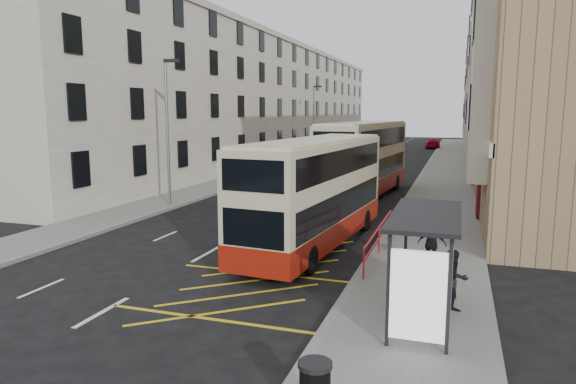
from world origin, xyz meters
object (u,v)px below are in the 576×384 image
(bus_shelter, at_px, (430,246))
(car_red, at_px, (433,143))
(street_lamp_near, at_px, (168,125))
(white_van, at_px, (340,153))
(double_decker_rear, at_px, (364,159))
(pedestrian_mid, at_px, (453,281))
(car_dark, at_px, (360,143))
(car_silver, at_px, (355,144))
(double_decker_front, at_px, (316,193))
(pedestrian_far, at_px, (432,244))
(pedestrian_near, at_px, (414,286))
(street_lamp_far, at_px, (314,118))

(bus_shelter, height_order, car_red, bus_shelter)
(street_lamp_near, distance_m, white_van, 31.48)
(double_decker_rear, distance_m, pedestrian_mid, 19.30)
(car_dark, xyz_separation_m, car_red, (10.40, 2.71, 0.07))
(car_silver, bearing_deg, white_van, -83.55)
(white_van, bearing_deg, street_lamp_near, -83.04)
(street_lamp_near, height_order, double_decker_front, street_lamp_near)
(pedestrian_far, bearing_deg, double_decker_rear, -65.41)
(pedestrian_near, height_order, pedestrian_far, pedestrian_near)
(street_lamp_far, xyz_separation_m, pedestrian_far, (14.54, -37.53, -3.68))
(pedestrian_near, bearing_deg, bus_shelter, 112.36)
(pedestrian_far, bearing_deg, bus_shelter, 97.86)
(double_decker_rear, bearing_deg, car_dark, 106.68)
(street_lamp_far, height_order, car_dark, street_lamp_far)
(white_van, bearing_deg, pedestrian_mid, -61.57)
(bus_shelter, xyz_separation_m, car_silver, (-13.54, 60.27, -1.34))
(car_silver, bearing_deg, street_lamp_far, -92.71)
(street_lamp_far, xyz_separation_m, double_decker_rear, (9.65, -22.97, -2.25))
(bus_shelter, bearing_deg, double_decker_front, 124.77)
(bus_shelter, xyz_separation_m, car_dark, (-13.54, 63.82, -1.47))
(street_lamp_far, relative_size, double_decker_front, 0.73)
(street_lamp_near, relative_size, pedestrian_mid, 4.80)
(pedestrian_far, distance_m, car_dark, 60.46)
(street_lamp_near, relative_size, car_red, 1.58)
(double_decker_front, bearing_deg, double_decker_rear, 96.63)
(bus_shelter, height_order, car_dark, bus_shelter)
(street_lamp_near, xyz_separation_m, car_dark, (1.15, 51.42, -3.97))
(car_dark, bearing_deg, street_lamp_far, -98.30)
(pedestrian_mid, bearing_deg, white_van, 77.78)
(street_lamp_near, height_order, car_silver, street_lamp_near)
(double_decker_rear, relative_size, car_dark, 2.97)
(street_lamp_near, relative_size, pedestrian_near, 4.75)
(street_lamp_near, height_order, street_lamp_far, same)
(pedestrian_near, bearing_deg, street_lamp_near, -69.70)
(pedestrian_far, bearing_deg, street_lamp_near, -21.35)
(pedestrian_near, bearing_deg, double_decker_rear, -105.77)
(pedestrian_far, bearing_deg, pedestrian_near, 93.39)
(street_lamp_far, distance_m, pedestrian_mid, 44.26)
(street_lamp_near, height_order, car_dark, street_lamp_near)
(pedestrian_far, bearing_deg, street_lamp_far, -62.80)
(car_dark, relative_size, car_red, 0.80)
(street_lamp_far, xyz_separation_m, pedestrian_near, (14.33, -42.11, -3.64))
(pedestrian_near, distance_m, white_van, 44.75)
(bus_shelter, distance_m, car_dark, 65.26)
(street_lamp_far, height_order, white_van, street_lamp_far)
(double_decker_front, distance_m, car_silver, 54.18)
(white_van, bearing_deg, double_decker_rear, -62.00)
(double_decker_front, height_order, pedestrian_mid, double_decker_front)
(pedestrian_mid, relative_size, car_dark, 0.41)
(pedestrian_near, bearing_deg, double_decker_front, -85.73)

